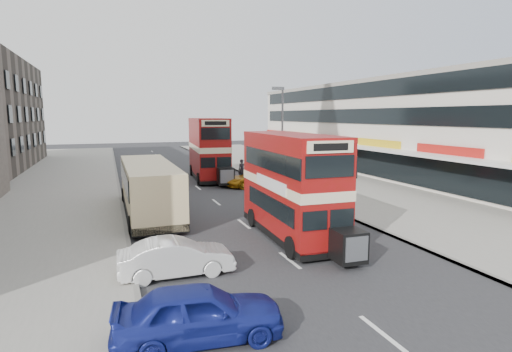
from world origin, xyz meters
name	(u,v)px	position (x,y,z in m)	size (l,w,h in m)	color
ground	(313,279)	(0.00, 0.00, 0.00)	(160.00, 160.00, 0.00)	#28282B
road_surface	(198,188)	(0.00, 20.00, 0.01)	(12.00, 90.00, 0.01)	#28282B
pavement_right	(327,179)	(12.00, 20.00, 0.07)	(12.00, 90.00, 0.15)	gray
pavement_left	(33,197)	(-12.00, 20.00, 0.07)	(12.00, 90.00, 0.15)	gray
kerb_left	(120,192)	(-6.10, 20.00, 0.07)	(0.20, 90.00, 0.16)	gray
kerb_right	(267,183)	(6.10, 20.00, 0.07)	(0.20, 90.00, 0.16)	gray
commercial_row	(388,127)	(19.95, 22.00, 4.70)	(9.90, 46.20, 9.30)	silver
street_lamp	(281,129)	(6.52, 18.00, 4.78)	(1.00, 0.20, 8.12)	slate
bus_main	(291,186)	(1.39, 4.92, 2.55)	(2.65, 8.86, 4.84)	black
bus_second	(209,148)	(1.95, 24.25, 2.86)	(3.46, 10.06, 5.43)	black
coach	(149,186)	(-4.58, 12.09, 1.69)	(2.84, 10.80, 2.86)	black
car_left_near	(199,313)	(-4.73, -2.62, 0.76)	(1.79, 4.44, 1.51)	navy
car_left_front	(176,257)	(-4.59, 2.00, 0.69)	(1.46, 4.19, 1.38)	silver
car_right_a	(284,186)	(5.49, 15.14, 0.60)	(1.67, 4.10, 1.19)	maroon
car_right_b	(253,179)	(4.45, 19.00, 0.66)	(2.19, 4.75, 1.32)	#C17D13
pedestrian_near	(324,181)	(8.63, 14.58, 0.93)	(0.57, 0.39, 1.55)	gray
pedestrian_far	(254,159)	(8.86, 31.25, 0.97)	(0.96, 0.40, 1.64)	gray
cyclist	(242,176)	(3.98, 20.57, 0.74)	(0.79, 1.76, 2.15)	gray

